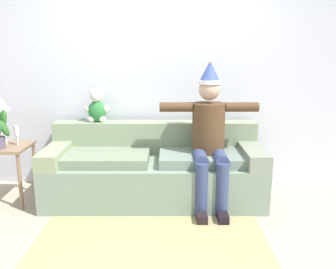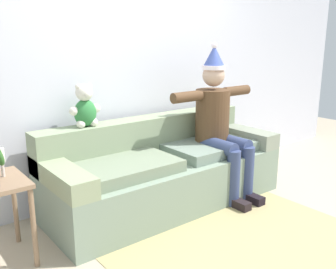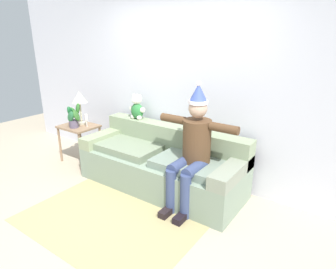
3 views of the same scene
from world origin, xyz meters
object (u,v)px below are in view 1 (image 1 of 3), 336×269
Objects in this scene: teddy_bear at (98,107)px; candle_short at (18,133)px; person_seated at (211,133)px; couch at (156,169)px; side_table at (3,155)px.

candle_short is (-0.80, -0.32, -0.23)m from teddy_bear.
person_seated is 7.37× the size of candle_short.
person_seated is (0.57, -0.16, 0.45)m from couch.
candle_short is at bearing -158.39° from teddy_bear.
couch is 3.72× the size of side_table.
teddy_bear is 1.85× the size of candle_short.
couch is 11.11× the size of candle_short.
couch is 1.51× the size of person_seated.
person_seated reaches higher than candle_short.
couch is at bearing 3.19° from side_table.
person_seated reaches higher than side_table.
person_seated is at bearing -19.18° from teddy_bear.
side_table is (-2.18, 0.07, -0.25)m from person_seated.
teddy_bear is (-0.66, 0.27, 0.65)m from couch.
couch is 0.74m from person_seated.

